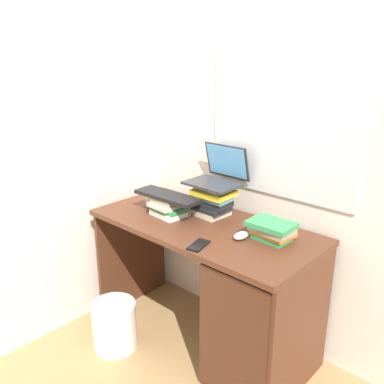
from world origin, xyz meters
name	(u,v)px	position (x,y,z in m)	size (l,w,h in m)	color
ground_plane	(202,338)	(0.00, 0.00, 0.00)	(6.00, 6.00, 0.00)	#9E7A4C
wall_back	(245,121)	(0.00, 0.35, 1.30)	(6.00, 0.06, 2.60)	silver
wall_left	(113,115)	(-0.77, 0.00, 1.30)	(0.05, 6.00, 2.60)	beige
desk	(246,302)	(0.33, -0.02, 0.42)	(1.31, 0.62, 0.76)	#4C2819
book_stack_tall	(212,200)	(-0.05, 0.14, 0.86)	(0.23, 0.19, 0.18)	beige
book_stack_keyboard_riser	(169,207)	(-0.24, -0.04, 0.82)	(0.20, 0.20, 0.11)	white
book_stack_side	(272,230)	(0.39, 0.08, 0.82)	(0.23, 0.18, 0.10)	#338C4C
laptop	(218,174)	(-0.06, 0.19, 1.00)	(0.30, 0.27, 0.22)	#2D2D33
keyboard	(167,196)	(-0.24, -0.04, 0.88)	(0.42, 0.14, 0.02)	black
computer_mouse	(241,235)	(0.27, -0.02, 0.78)	(0.06, 0.10, 0.04)	#A5A8AD
mug	(153,199)	(-0.43, 0.01, 0.81)	(0.12, 0.09, 0.09)	white
cell_phone	(199,245)	(0.17, -0.23, 0.77)	(0.07, 0.14, 0.01)	black
wastebasket	(115,325)	(-0.34, -0.40, 0.14)	(0.26, 0.26, 0.29)	silver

